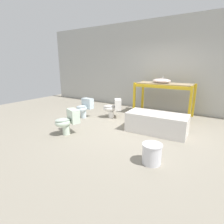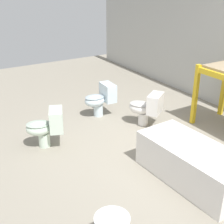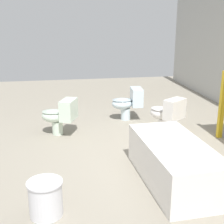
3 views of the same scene
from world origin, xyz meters
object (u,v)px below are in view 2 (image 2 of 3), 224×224
toilet_near (146,107)px  toilet_far (101,98)px  toilet_extra (47,126)px  bathtub_main (192,161)px

toilet_near → toilet_far: bearing=-92.8°
toilet_far → toilet_extra: (0.59, -1.28, 0.00)m
toilet_near → toilet_extra: bearing=-40.2°
toilet_near → bathtub_main: bearing=39.7°
bathtub_main → toilet_far: toilet_far is taller
toilet_near → toilet_far: 0.92m
bathtub_main → toilet_far: size_ratio=2.47×
bathtub_main → toilet_near: size_ratio=2.26×
toilet_extra → toilet_near: bearing=105.8°
toilet_near → toilet_far: same height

